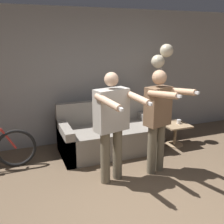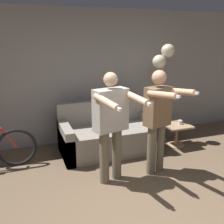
# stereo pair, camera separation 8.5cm
# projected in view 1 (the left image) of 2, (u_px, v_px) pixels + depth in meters

# --- Properties ---
(wall_back) EXTENTS (10.00, 0.05, 2.60)m
(wall_back) POSITION_uv_depth(u_px,v_px,m) (87.00, 77.00, 5.17)
(wall_back) COLOR gray
(wall_back) RESTS_ON ground_plane
(couch) EXTENTS (1.79, 0.91, 0.90)m
(couch) POSITION_uv_depth(u_px,v_px,m) (108.00, 136.00, 4.88)
(couch) COLOR gray
(couch) RESTS_ON ground_plane
(person_left) EXTENTS (0.65, 0.76, 1.62)m
(person_left) POSITION_uv_depth(u_px,v_px,m) (112.00, 121.00, 3.66)
(person_left) COLOR #6B604C
(person_left) RESTS_ON ground_plane
(person_right) EXTENTS (0.57, 0.75, 1.61)m
(person_right) POSITION_uv_depth(u_px,v_px,m) (159.00, 116.00, 3.92)
(person_right) COLOR #6B604C
(person_right) RESTS_ON ground_plane
(cat) EXTENTS (0.44, 0.14, 0.17)m
(cat) POSITION_uv_depth(u_px,v_px,m) (118.00, 95.00, 5.12)
(cat) COLOR tan
(cat) RESTS_ON couch
(floor_lamp) EXTENTS (0.43, 0.33, 1.94)m
(floor_lamp) POSITION_uv_depth(u_px,v_px,m) (162.00, 63.00, 5.04)
(floor_lamp) COLOR #B2B2B7
(floor_lamp) RESTS_ON ground_plane
(side_table) EXTENTS (0.49, 0.49, 0.43)m
(side_table) POSITION_uv_depth(u_px,v_px,m) (175.00, 130.00, 5.12)
(side_table) COLOR #A38460
(side_table) RESTS_ON ground_plane
(cup) EXTENTS (0.08, 0.08, 0.08)m
(cup) POSITION_uv_depth(u_px,v_px,m) (179.00, 122.00, 5.11)
(cup) COLOR white
(cup) RESTS_ON side_table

